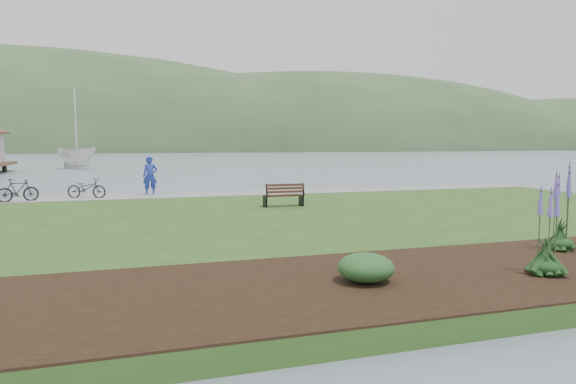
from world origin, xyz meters
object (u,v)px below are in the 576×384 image
Objects in this scene: park_bench at (284,195)px; person at (150,172)px; bicycle_a at (87,188)px; sailboat at (77,169)px.

person reaches higher than park_bench.
bicycle_a is at bearing -165.77° from person.
sailboat is (-11.18, 43.65, -0.88)m from park_bench.
sailboat is at bearing 102.49° from person.
sailboat reaches higher than person.
park_bench is 0.71× the size of person.
person is at bearing -56.88° from bicycle_a.
person reaches higher than bicycle_a.
sailboat reaches higher than park_bench.
park_bench reaches higher than bicycle_a.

